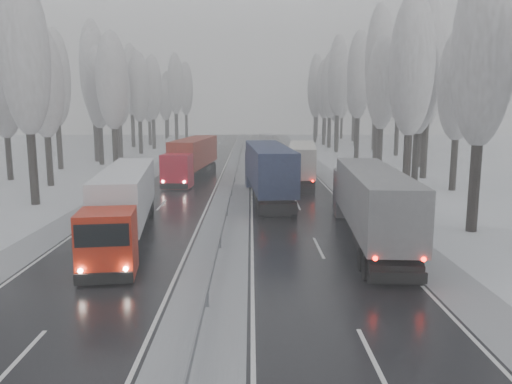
{
  "coord_description": "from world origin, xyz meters",
  "views": [
    {
      "loc": [
        1.64,
        -13.72,
        7.35
      ],
      "look_at": [
        1.96,
        17.08,
        2.2
      ],
      "focal_mm": 35.0,
      "sensor_mm": 36.0,
      "label": 1
    }
  ],
  "objects_px": {
    "truck_red_white": "(125,200)",
    "truck_red_red": "(192,156)",
    "truck_cream_box": "(302,160)",
    "truck_grey_tarp": "(369,199)",
    "box_truck_distant": "(266,141)",
    "truck_blue_box": "(267,168)"
  },
  "relations": [
    {
      "from": "truck_red_red",
      "to": "truck_cream_box",
      "type": "bearing_deg",
      "value": -8.38
    },
    {
      "from": "box_truck_distant",
      "to": "truck_red_white",
      "type": "relative_size",
      "value": 0.48
    },
    {
      "from": "truck_cream_box",
      "to": "truck_red_red",
      "type": "distance_m",
      "value": 11.63
    },
    {
      "from": "truck_blue_box",
      "to": "truck_cream_box",
      "type": "distance_m",
      "value": 10.08
    },
    {
      "from": "truck_red_white",
      "to": "truck_red_red",
      "type": "xyz_separation_m",
      "value": [
        0.98,
        24.7,
        0.18
      ]
    },
    {
      "from": "truck_red_red",
      "to": "truck_blue_box",
      "type": "bearing_deg",
      "value": -52.73
    },
    {
      "from": "truck_red_white",
      "to": "truck_red_red",
      "type": "distance_m",
      "value": 24.72
    },
    {
      "from": "truck_cream_box",
      "to": "truck_grey_tarp",
      "type": "bearing_deg",
      "value": -80.6
    },
    {
      "from": "box_truck_distant",
      "to": "truck_red_red",
      "type": "bearing_deg",
      "value": -105.58
    },
    {
      "from": "box_truck_distant",
      "to": "truck_grey_tarp",
      "type": "bearing_deg",
      "value": -89.92
    },
    {
      "from": "box_truck_distant",
      "to": "truck_blue_box",
      "type": "bearing_deg",
      "value": -94.78
    },
    {
      "from": "box_truck_distant",
      "to": "truck_red_white",
      "type": "distance_m",
      "value": 66.24
    },
    {
      "from": "box_truck_distant",
      "to": "truck_cream_box",
      "type": "bearing_deg",
      "value": -90.15
    },
    {
      "from": "truck_blue_box",
      "to": "truck_red_red",
      "type": "xyz_separation_m",
      "value": [
        -7.47,
        12.16,
        -0.15
      ]
    },
    {
      "from": "truck_grey_tarp",
      "to": "truck_blue_box",
      "type": "height_order",
      "value": "truck_blue_box"
    },
    {
      "from": "truck_blue_box",
      "to": "box_truck_distant",
      "type": "height_order",
      "value": "truck_blue_box"
    },
    {
      "from": "truck_grey_tarp",
      "to": "box_truck_distant",
      "type": "distance_m",
      "value": 66.31
    },
    {
      "from": "truck_cream_box",
      "to": "truck_red_white",
      "type": "relative_size",
      "value": 1.0
    },
    {
      "from": "box_truck_distant",
      "to": "truck_red_red",
      "type": "height_order",
      "value": "truck_red_red"
    },
    {
      "from": "box_truck_distant",
      "to": "truck_red_red",
      "type": "xyz_separation_m",
      "value": [
        -9.02,
        -40.78,
        1.07
      ]
    },
    {
      "from": "truck_grey_tarp",
      "to": "box_truck_distant",
      "type": "bearing_deg",
      "value": 97.34
    },
    {
      "from": "truck_grey_tarp",
      "to": "truck_cream_box",
      "type": "height_order",
      "value": "truck_grey_tarp"
    }
  ]
}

